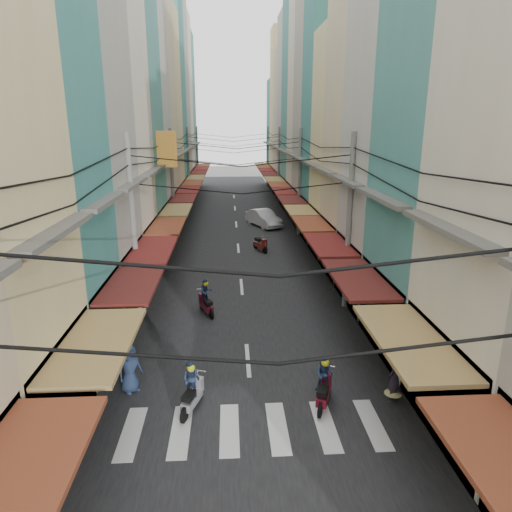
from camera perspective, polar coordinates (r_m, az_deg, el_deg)
name	(u,v)px	position (r m, az deg, el deg)	size (l,w,h in m)	color
ground	(246,336)	(19.25, -1.29, -10.02)	(160.00, 160.00, 0.00)	slate
road	(237,229)	(38.23, -2.43, 3.33)	(10.00, 80.00, 0.02)	black
sidewalk_left	(158,230)	(38.67, -12.12, 3.16)	(3.00, 80.00, 0.06)	gray
sidewalk_right	(314,228)	(38.87, 7.21, 3.46)	(3.00, 80.00, 0.06)	gray
crosswalk	(254,428)	(14.11, -0.30, -20.72)	(7.55, 2.40, 0.01)	silver
building_row_left	(122,105)	(34.64, -16.40, 17.67)	(7.80, 67.67, 23.70)	#B9B3A9
building_row_right	(347,111)	(34.79, 11.28, 17.38)	(7.80, 68.98, 22.59)	teal
utility_poles	(237,153)	(32.34, -2.40, 12.78)	(10.20, 66.13, 8.20)	gray
white_car	(264,226)	(39.48, 0.97, 3.74)	(5.06, 1.99, 1.79)	silver
bicycle	(456,368)	(18.48, 23.68, -12.69)	(0.53, 1.42, 0.98)	black
moving_scooters	(245,319)	(19.58, -1.42, -7.89)	(4.56, 19.99, 1.70)	black
parked_scooters	(391,372)	(16.52, 16.52, -13.69)	(12.94, 14.41, 0.97)	black
pedestrians	(152,280)	(23.26, -12.84, -2.94)	(12.25, 18.06, 2.17)	#271E29
market_umbrella	(464,327)	(16.93, 24.61, -8.03)	(2.13, 2.13, 2.25)	#B2B2B7
traffic_sign	(426,341)	(15.28, 20.48, -9.94)	(0.10, 0.62, 2.81)	gray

